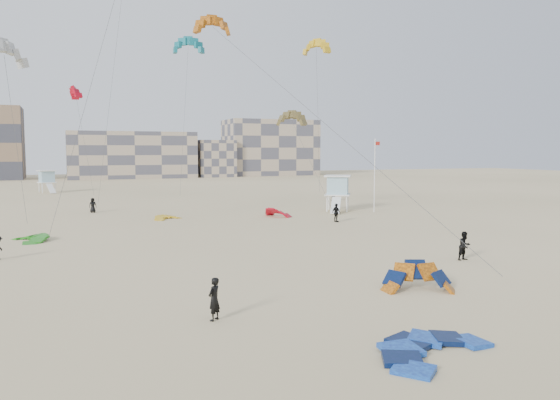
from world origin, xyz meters
name	(u,v)px	position (x,y,z in m)	size (l,w,h in m)	color
ground	(265,340)	(0.00, 0.00, 0.00)	(320.00, 320.00, 0.00)	beige
kite_ground_blue	(432,354)	(4.98, -3.44, 0.00)	(4.38, 4.58, 0.55)	blue
kite_ground_orange	(418,291)	(9.76, 3.96, 0.00)	(3.55, 2.83, 2.24)	orange
kite_ground_green	(30,241)	(-9.47, 28.16, 0.00)	(3.61, 3.76, 0.89)	#1E8716
kite_ground_red_far	(277,217)	(14.52, 35.85, 0.00)	(3.01, 2.85, 1.49)	#AE0C26
kite_ground_yellow	(167,219)	(3.05, 38.04, 0.00)	(2.83, 2.93, 0.72)	gold
kitesurfer_main	(214,299)	(-1.14, 3.05, 0.91)	(0.67, 0.44, 1.83)	black
kitesurfer_b	(465,246)	(17.24, 9.34, 0.94)	(0.91, 0.71, 1.88)	black
kitesurfer_d	(336,213)	(18.37, 29.43, 0.93)	(1.09, 0.45, 1.86)	black
kitesurfer_e	(93,205)	(-3.80, 47.21, 0.85)	(0.83, 0.54, 1.70)	black
kitesurfer_f	(333,194)	(28.89, 50.50, 0.94)	(1.75, 0.56, 1.89)	black
kite_fly_orange	(212,27)	(6.49, 31.75, 18.56)	(8.13, 32.00, 18.83)	orange
kite_fly_grey	(4,55)	(-10.89, 30.45, 14.68)	(5.62, 5.62, 15.17)	#B8B8B8
kite_fly_olive	(291,120)	(17.93, 40.02, 10.68)	(4.85, 12.82, 11.17)	brown
kite_fly_yellow	(316,48)	(24.75, 47.75, 20.58)	(6.51, 9.29, 20.97)	gold
kite_fly_teal_b	(188,47)	(10.64, 61.31, 22.14)	(5.48, 8.32, 22.40)	#137D83
kite_fly_red	(76,94)	(-4.93, 61.10, 14.81)	(3.83, 3.62, 15.22)	#AE0C26
lifeguard_tower_near	(338,193)	(23.28, 38.48, 2.09)	(4.12, 6.35, 4.22)	white
lifeguard_tower_far	(47,182)	(-9.49, 82.13, 1.89)	(3.32, 5.56, 3.80)	white
flagpole	(375,174)	(26.54, 35.63, 4.43)	(0.69, 0.11, 8.47)	white
condo_mid	(131,155)	(10.00, 130.00, 6.00)	(32.00, 16.00, 12.00)	tan
condo_east	(270,148)	(50.00, 132.00, 8.00)	(26.00, 14.00, 16.00)	tan
condo_fill_right	(214,158)	(32.00, 128.00, 5.00)	(10.00, 10.00, 10.00)	tan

